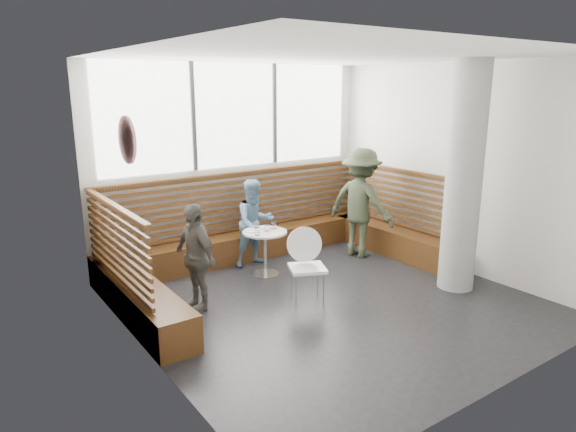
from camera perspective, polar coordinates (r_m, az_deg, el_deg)
room at (r=6.57m, az=5.01°, el=3.33°), size 5.00×5.00×3.20m
booth at (r=8.25m, az=-3.09°, el=-2.90°), size 5.00×2.50×1.44m
concrete_column at (r=7.51m, az=18.96°, el=3.98°), size 0.50×0.50×3.20m
wall_art at (r=5.62m, az=-17.45°, el=8.07°), size 0.03×0.50×0.50m
cafe_table at (r=7.85m, az=-2.59°, el=-3.10°), size 0.68×0.68×0.70m
cafe_chair at (r=6.87m, az=1.77°, el=-4.86°), size 0.48×0.47×1.00m
adult_man at (r=8.74m, az=8.10°, el=1.46°), size 0.99×1.34×1.85m
child_back at (r=8.25m, az=-3.71°, el=-0.77°), size 0.70×0.55×1.41m
child_left at (r=6.71m, az=-10.27°, el=-4.52°), size 0.45×0.87×1.42m
plate_near at (r=7.81m, az=-4.14°, el=-1.65°), size 0.21×0.21×0.01m
plate_far at (r=7.98m, az=-2.65°, el=-1.27°), size 0.21×0.21×0.01m
glass_left at (r=7.59m, az=-3.45°, el=-1.71°), size 0.07×0.07×0.12m
glass_mid at (r=7.79m, az=-2.39°, el=-1.29°), size 0.07×0.07×0.11m
glass_right at (r=7.92m, az=-1.60°, el=-0.98°), size 0.08×0.08×0.12m
menu_card at (r=7.65m, az=-1.27°, el=-1.99°), size 0.23×0.20×0.00m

